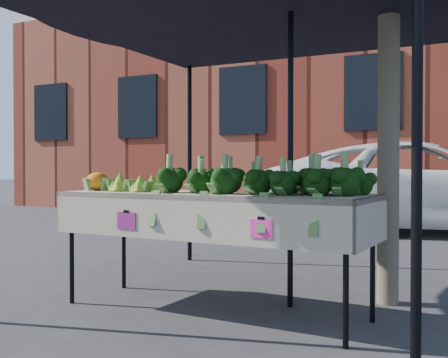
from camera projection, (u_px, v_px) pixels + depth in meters
ground at (224, 315)px, 3.97m from camera, size 90.00×90.00×0.00m
table at (212, 252)px, 4.05m from camera, size 2.44×0.92×0.90m
canopy at (253, 134)px, 4.42m from camera, size 3.16×3.16×2.74m
broccoli_heap at (261, 177)px, 3.89m from camera, size 1.59×0.56×0.25m
romanesco_cluster at (138, 179)px, 4.32m from camera, size 0.42×0.46×0.19m
cauliflower_pair at (97, 180)px, 4.46m from camera, size 0.19×0.19×0.17m
vehicle at (423, 69)px, 9.22m from camera, size 1.99×2.81×5.59m
building_left at (253, 60)px, 16.85m from camera, size 12.00×8.00×9.00m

